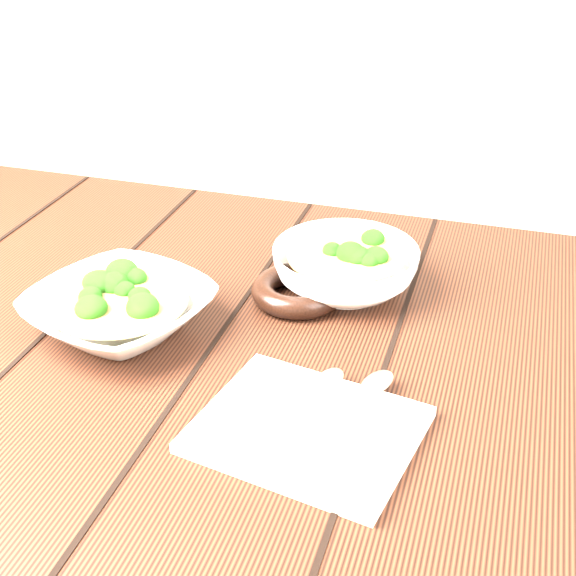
{
  "coord_description": "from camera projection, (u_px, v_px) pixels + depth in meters",
  "views": [
    {
      "loc": [
        0.29,
        -0.74,
        1.27
      ],
      "look_at": [
        0.05,
        0.04,
        0.8
      ],
      "focal_mm": 50.0,
      "sensor_mm": 36.0,
      "label": 1
    }
  ],
  "objects": [
    {
      "name": "table",
      "position": [
        240.0,
        416.0,
        1.01
      ],
      "size": [
        1.2,
        0.8,
        0.75
      ],
      "color": "#371B0F",
      "rests_on": "ground"
    },
    {
      "name": "soup_bowl_front",
      "position": [
        120.0,
        310.0,
        0.95
      ],
      "size": [
        0.26,
        0.26,
        0.06
      ],
      "color": "silver",
      "rests_on": "table"
    },
    {
      "name": "soup_bowl_back",
      "position": [
        345.0,
        268.0,
        1.03
      ],
      "size": [
        0.25,
        0.25,
        0.07
      ],
      "color": "silver",
      "rests_on": "table"
    },
    {
      "name": "trivet",
      "position": [
        298.0,
        290.0,
        1.01
      ],
      "size": [
        0.13,
        0.13,
        0.03
      ],
      "primitive_type": "torus",
      "rotation": [
        0.0,
        0.0,
        0.07
      ],
      "color": "black",
      "rests_on": "table"
    },
    {
      "name": "napkin",
      "position": [
        307.0,
        429.0,
        0.79
      ],
      "size": [
        0.24,
        0.21,
        0.01
      ],
      "primitive_type": "cube",
      "rotation": [
        0.0,
        0.0,
        -0.18
      ],
      "color": "beige",
      "rests_on": "table"
    },
    {
      "name": "spoon_left",
      "position": [
        313.0,
        397.0,
        0.82
      ],
      "size": [
        0.05,
        0.17,
        0.01
      ],
      "color": "#A9A595",
      "rests_on": "napkin"
    },
    {
      "name": "spoon_right",
      "position": [
        360.0,
        398.0,
        0.82
      ],
      "size": [
        0.07,
        0.17,
        0.01
      ],
      "color": "#A9A595",
      "rests_on": "napkin"
    }
  ]
}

